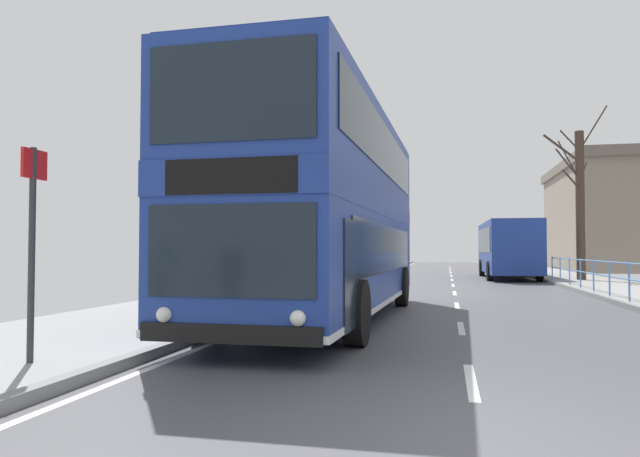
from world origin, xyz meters
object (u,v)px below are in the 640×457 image
Objects in this scene: double_decker_bus_main at (327,212)px; background_building_01 at (630,215)px; bus_stop_sign_near at (32,229)px; bare_tree_far_00 at (580,202)px; background_bus_far_lane at (508,248)px.

double_decker_bus_main is 40.26m from background_building_01.
background_building_01 is at bearing 66.75° from bus_stop_sign_near.
double_decker_bus_main is at bearing -116.73° from bare_tree_far_00.
bus_stop_sign_near is 25.67m from bare_tree_far_00.
background_bus_far_lane is at bearing 74.71° from double_decker_bus_main.
background_building_01 is at bearing 57.12° from background_bus_far_lane.
background_building_01 is (7.58, 19.96, 0.40)m from bare_tree_far_00.
background_building_01 reaches higher than bus_stop_sign_near.
double_decker_bus_main is at bearing -113.58° from background_building_01.
bare_tree_far_00 is at bearing 63.27° from double_decker_bus_main.
double_decker_bus_main is 6.72m from bus_stop_sign_near.
background_bus_far_lane is 28.17m from bus_stop_sign_near.
bus_stop_sign_near is 0.15× the size of background_building_01.
bare_tree_far_00 is at bearing -110.80° from background_building_01.
double_decker_bus_main is 1.43× the size of bare_tree_far_00.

